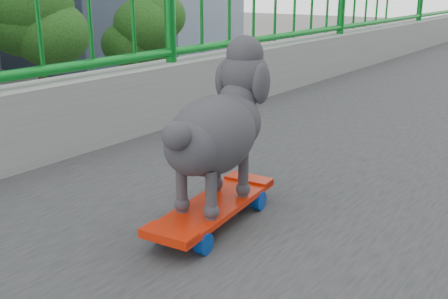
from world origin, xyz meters
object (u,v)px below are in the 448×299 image
at_px(skateboard, 214,209).
at_px(poodle, 218,126).
at_px(car_1, 222,205).
at_px(car_6, 261,183).

distance_m(skateboard, poodle, 0.25).
distance_m(poodle, car_1, 15.97).
height_order(car_1, car_6, car_6).
xyz_separation_m(skateboard, car_6, (-8.75, 14.01, -6.29)).
relative_size(poodle, car_1, 0.12).
relative_size(poodle, car_6, 0.09).
bearing_deg(skateboard, poodle, 90.00).
relative_size(skateboard, car_1, 0.12).
xyz_separation_m(poodle, car_6, (-8.75, 13.99, -6.53)).
bearing_deg(car_1, car_6, 90.00).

